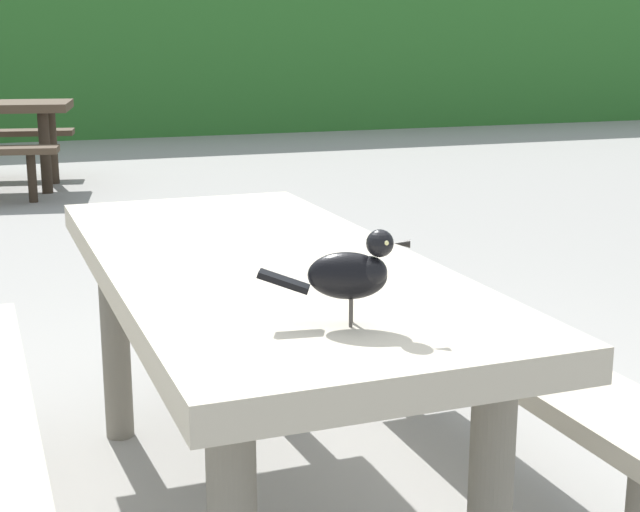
% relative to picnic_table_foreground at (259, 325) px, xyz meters
% --- Properties ---
extents(hedge_wall, '(28.00, 1.21, 2.33)m').
position_rel_picnic_table_foreground_xyz_m(hedge_wall, '(0.05, 10.49, 0.61)').
color(hedge_wall, '#2D6B28').
rests_on(hedge_wall, ground).
extents(picnic_table_foreground, '(1.70, 1.81, 0.74)m').
position_rel_picnic_table_foreground_xyz_m(picnic_table_foreground, '(0.00, 0.00, 0.00)').
color(picnic_table_foreground, '#B2A893').
rests_on(picnic_table_foreground, ground).
extents(bird_grackle, '(0.27, 0.15, 0.18)m').
position_rel_picnic_table_foreground_xyz_m(bird_grackle, '(0.01, -0.62, 0.29)').
color(bird_grackle, black).
rests_on(bird_grackle, picnic_table_foreground).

